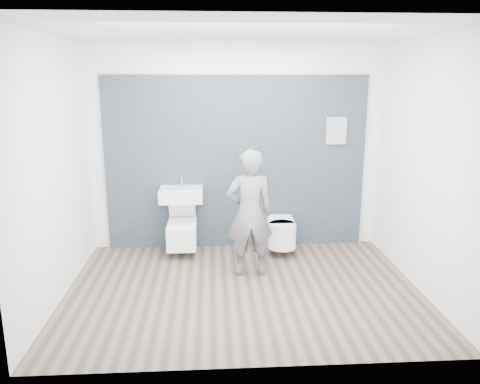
{
  "coord_description": "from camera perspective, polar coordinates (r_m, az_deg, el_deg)",
  "views": [
    {
      "loc": [
        -0.34,
        -4.93,
        2.35
      ],
      "look_at": [
        0.0,
        0.6,
        1.0
      ],
      "focal_mm": 35.0,
      "sensor_mm": 36.0,
      "label": 1
    }
  ],
  "objects": [
    {
      "name": "toilet_square",
      "position": [
        6.44,
        -7.07,
        -4.92
      ],
      "size": [
        0.39,
        0.56,
        0.72
      ],
      "color": "white",
      "rests_on": "ground"
    },
    {
      "name": "visitor",
      "position": [
        5.61,
        1.17,
        -2.61
      ],
      "size": [
        0.58,
        0.4,
        1.55
      ],
      "primitive_type": "imported",
      "rotation": [
        0.0,
        0.0,
        3.19
      ],
      "color": "slate",
      "rests_on": "ground"
    },
    {
      "name": "room_shell",
      "position": [
        4.98,
        0.43,
        6.65
      ],
      "size": [
        4.0,
        4.0,
        4.0
      ],
      "color": "white",
      "rests_on": "ground"
    },
    {
      "name": "toilet_rounded",
      "position": [
        6.45,
        4.98,
        -4.94
      ],
      "size": [
        0.38,
        0.64,
        0.35
      ],
      "color": "white",
      "rests_on": "ground"
    },
    {
      "name": "tile_wall",
      "position": [
        6.83,
        -0.46,
        -6.44
      ],
      "size": [
        3.6,
        0.06,
        2.4
      ],
      "primitive_type": "cube",
      "color": "black",
      "rests_on": "ground"
    },
    {
      "name": "info_placard",
      "position": [
        6.99,
        11.02,
        -6.21
      ],
      "size": [
        0.28,
        0.03,
        0.37
      ],
      "primitive_type": "cube",
      "color": "white",
      "rests_on": "ground"
    },
    {
      "name": "washbasin",
      "position": [
        6.35,
        -7.18,
        -0.27
      ],
      "size": [
        0.58,
        0.43,
        0.43
      ],
      "color": "white",
      "rests_on": "ground"
    },
    {
      "name": "ground",
      "position": [
        5.47,
        0.4,
        -11.74
      ],
      "size": [
        4.0,
        4.0,
        0.0
      ],
      "primitive_type": "plane",
      "color": "brown",
      "rests_on": "ground"
    }
  ]
}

